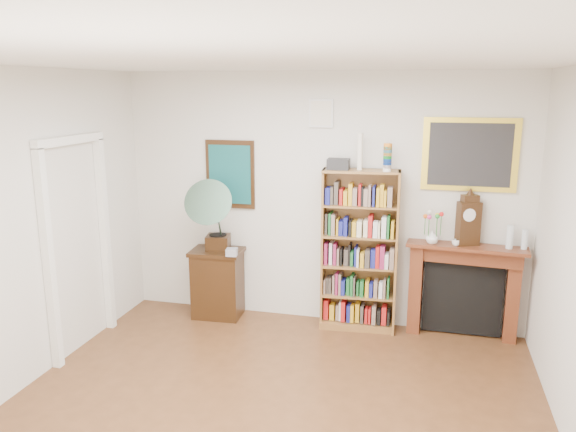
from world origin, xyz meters
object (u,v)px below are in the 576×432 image
Objects in this scene: bookshelf at (359,242)px; flower_vase at (432,237)px; fireplace at (464,283)px; teacup at (456,243)px; cd_stack at (232,252)px; bottle_left at (510,237)px; side_cabinet at (218,283)px; gramophone at (212,211)px; mantel_clock at (468,221)px; bottle_right at (525,240)px.

bookshelf reaches higher than flower_vase.
teacup is (-0.11, -0.10, 0.46)m from fireplace.
teacup reaches higher than cd_stack.
bottle_left reaches higher than cd_stack.
side_cabinet is 0.89m from gramophone.
cd_stack is 1.43× the size of teacup.
mantel_clock is at bearing -7.03° from gramophone.
bookshelf is 3.87× the size of mantel_clock.
teacup reaches higher than side_cabinet.
bottle_left reaches higher than teacup.
side_cabinet is at bearing -178.23° from flower_vase.
teacup is (1.00, -0.02, 0.07)m from bookshelf.
flower_vase is (2.38, 0.07, 0.69)m from side_cabinet.
gramophone reaches higher than fireplace.
mantel_clock is at bearing 6.20° from flower_vase.
side_cabinet is 1.52× the size of mantel_clock.
gramophone reaches higher than bottle_left.
gramophone is at bearing -179.24° from bookshelf.
mantel_clock reaches higher than bottle_right.
bottle_right is (0.55, -0.05, 0.53)m from fireplace.
bottle_left is (0.76, 0.00, 0.05)m from flower_vase.
side_cabinet is at bearing -172.51° from fireplace.
flower_vase reaches higher than fireplace.
bottle_right is at bearing -1.95° from side_cabinet.
cd_stack is 0.50× the size of bottle_left.
teacup reaches higher than fireplace.
bottle_right reaches higher than fireplace.
bottle_left is at bearing -28.42° from mantel_clock.
mantel_clock is at bearing 177.49° from bottle_right.
side_cabinet is 3.23m from bottle_left.
mantel_clock is at bearing 174.90° from bottle_left.
bookshelf is 1.15m from mantel_clock.
flower_vase is at bearing 162.88° from mantel_clock.
mantel_clock reaches higher than side_cabinet.
bookshelf is at bearing -1.11° from side_cabinet.
bookshelf is 1.41m from cd_stack.
gramophone reaches higher than flower_vase.
bottle_right is at bearing -25.83° from mantel_clock.
mantel_clock is 0.26m from teacup.
bottle_left reaches higher than fireplace.
bookshelf is 1.73m from side_cabinet.
bottle_right is (3.29, 0.09, 0.72)m from side_cabinet.
teacup is at bearing -2.53° from side_cabinet.
fireplace is 6.16× the size of bottle_right.
flower_vase is (0.76, 0.01, 0.10)m from bookshelf.
bottle_left reaches higher than side_cabinet.
gramophone reaches higher than bottle_right.
gramophone is at bearing -176.16° from flower_vase.
cd_stack is 2.55m from mantel_clock.
fireplace is (2.73, 0.14, 0.19)m from side_cabinet.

